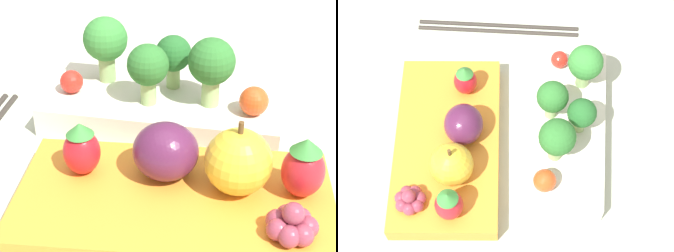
% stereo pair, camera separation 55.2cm
% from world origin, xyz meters
% --- Properties ---
extents(ground_plane, '(4.00, 4.00, 0.00)m').
position_xyz_m(ground_plane, '(0.00, 0.00, 0.00)').
color(ground_plane, '#ADB7A3').
extents(bento_box_savoury, '(0.21, 0.11, 0.03)m').
position_xyz_m(bento_box_savoury, '(-0.01, 0.06, 0.01)').
color(bento_box_savoury, silver).
rests_on(bento_box_savoury, ground_plane).
extents(bento_box_fruit, '(0.22, 0.12, 0.02)m').
position_xyz_m(bento_box_fruit, '(0.01, -0.07, 0.01)').
color(bento_box_fruit, orange).
rests_on(bento_box_fruit, ground_plane).
extents(broccoli_floret_0, '(0.04, 0.04, 0.06)m').
position_xyz_m(broccoli_floret_0, '(-0.07, 0.08, 0.06)').
color(broccoli_floret_0, '#93B770').
rests_on(broccoli_floret_0, bento_box_savoury).
extents(broccoli_floret_1, '(0.03, 0.03, 0.05)m').
position_xyz_m(broccoli_floret_1, '(-0.01, 0.08, 0.06)').
color(broccoli_floret_1, '#93B770').
rests_on(broccoli_floret_1, bento_box_savoury).
extents(broccoli_floret_2, '(0.04, 0.04, 0.05)m').
position_xyz_m(broccoli_floret_2, '(-0.03, 0.05, 0.06)').
color(broccoli_floret_2, '#93B770').
rests_on(broccoli_floret_2, bento_box_savoury).
extents(broccoli_floret_3, '(0.04, 0.04, 0.06)m').
position_xyz_m(broccoli_floret_3, '(0.03, 0.05, 0.06)').
color(broccoli_floret_3, '#93B770').
rests_on(broccoli_floret_3, bento_box_savoury).
extents(cherry_tomato_0, '(0.02, 0.02, 0.02)m').
position_xyz_m(cherry_tomato_0, '(0.06, 0.04, 0.04)').
color(cherry_tomato_0, '#DB4C1E').
rests_on(cherry_tomato_0, bento_box_savoury).
extents(cherry_tomato_1, '(0.02, 0.02, 0.02)m').
position_xyz_m(cherry_tomato_1, '(-0.10, 0.06, 0.04)').
color(cherry_tomato_1, red).
rests_on(cherry_tomato_1, bento_box_savoury).
extents(apple, '(0.05, 0.05, 0.05)m').
position_xyz_m(apple, '(0.05, -0.06, 0.05)').
color(apple, gold).
rests_on(apple, bento_box_fruit).
extents(strawberry_0, '(0.03, 0.03, 0.04)m').
position_xyz_m(strawberry_0, '(-0.06, -0.05, 0.04)').
color(strawberry_0, red).
rests_on(strawberry_0, bento_box_fruit).
extents(strawberry_1, '(0.03, 0.03, 0.04)m').
position_xyz_m(strawberry_1, '(0.09, -0.06, 0.04)').
color(strawberry_1, red).
rests_on(strawberry_1, bento_box_fruit).
extents(plum, '(0.05, 0.04, 0.04)m').
position_xyz_m(plum, '(0.00, -0.05, 0.04)').
color(plum, '#511E42').
rests_on(plum, bento_box_fruit).
extents(grape_cluster, '(0.03, 0.03, 0.02)m').
position_xyz_m(grape_cluster, '(0.08, -0.10, 0.03)').
color(grape_cluster, '#93384C').
rests_on(grape_cluster, bento_box_fruit).
extents(chopsticks_pair, '(0.03, 0.21, 0.01)m').
position_xyz_m(chopsticks_pair, '(-0.17, -0.02, 0.00)').
color(chopsticks_pair, '#332D28').
rests_on(chopsticks_pair, ground_plane).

